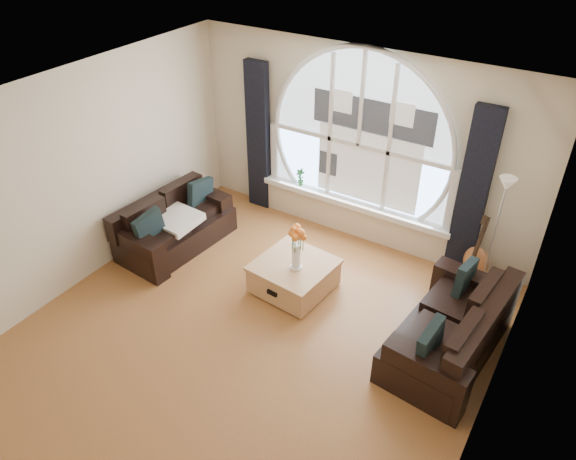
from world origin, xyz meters
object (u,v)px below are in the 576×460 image
object	(u,v)px
guitar	(479,247)
sofa_right	(450,326)
sofa_left	(175,221)
coffee_chest	(294,275)
potted_plant	(300,177)
vase_flowers	(296,242)
floor_lamp	(494,236)

from	to	relation	value
guitar	sofa_right	bearing A→B (deg)	-63.63
sofa_left	coffee_chest	xyz separation A→B (m)	(1.91, 0.05, -0.18)
guitar	potted_plant	size ratio (longest dim) A/B	3.99
vase_flowers	floor_lamp	world-z (taller)	floor_lamp
vase_flowers	floor_lamp	size ratio (longest dim) A/B	0.44
coffee_chest	potted_plant	xyz separation A→B (m)	(-0.82, 1.53, 0.46)
sofa_right	vase_flowers	xyz separation A→B (m)	(-1.93, -0.01, 0.39)
coffee_chest	potted_plant	size ratio (longest dim) A/B	3.39
vase_flowers	potted_plant	size ratio (longest dim) A/B	2.64
floor_lamp	potted_plant	xyz separation A→B (m)	(-2.86, 0.24, -0.12)
sofa_left	sofa_right	xyz separation A→B (m)	(3.91, 0.00, 0.00)
floor_lamp	sofa_right	bearing A→B (deg)	-91.65
sofa_left	guitar	xyz separation A→B (m)	(3.80, 1.42, 0.13)
sofa_left	floor_lamp	world-z (taller)	floor_lamp
potted_plant	sofa_left	bearing A→B (deg)	-124.47
sofa_right	guitar	world-z (taller)	guitar
sofa_left	floor_lamp	bearing A→B (deg)	23.45
floor_lamp	vase_flowers	bearing A→B (deg)	-145.55
sofa_left	vase_flowers	distance (m)	2.01
vase_flowers	floor_lamp	bearing A→B (deg)	34.45
sofa_right	coffee_chest	size ratio (longest dim) A/B	1.94
sofa_right	floor_lamp	distance (m)	1.40
sofa_left	potted_plant	size ratio (longest dim) A/B	6.17
sofa_left	guitar	bearing A→B (deg)	25.16
potted_plant	guitar	bearing A→B (deg)	-3.35
coffee_chest	floor_lamp	world-z (taller)	floor_lamp
sofa_left	vase_flowers	world-z (taller)	vase_flowers
sofa_right	guitar	size ratio (longest dim) A/B	1.64
guitar	potted_plant	xyz separation A→B (m)	(-2.71, 0.16, 0.15)
coffee_chest	guitar	size ratio (longest dim) A/B	0.85
vase_flowers	floor_lamp	xyz separation A→B (m)	(1.97, 1.35, 0.01)
floor_lamp	potted_plant	world-z (taller)	floor_lamp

